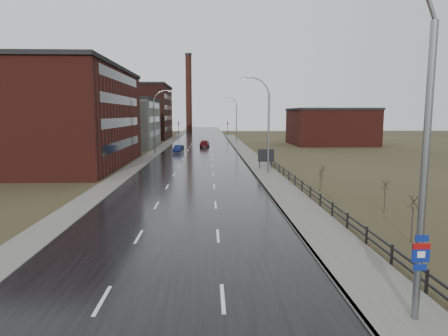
{
  "coord_description": "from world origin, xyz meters",
  "views": [
    {
      "loc": [
        1.79,
        -10.56,
        7.11
      ],
      "look_at": [
        2.96,
        19.78,
        3.0
      ],
      "focal_mm": 32.0,
      "sensor_mm": 36.0,
      "label": 1
    }
  ],
  "objects": [
    {
      "name": "sidewalk_left",
      "position": [
        -8.2,
        60.0,
        0.06
      ],
      "size": [
        2.4,
        260.0,
        0.12
      ],
      "primitive_type": "cube",
      "color": "#595651",
      "rests_on": "ground"
    },
    {
      "name": "curb_right",
      "position": [
        7.08,
        35.0,
        0.09
      ],
      "size": [
        0.16,
        180.0,
        0.18
      ],
      "primitive_type": "cube",
      "color": "slate",
      "rests_on": "ground"
    },
    {
      "name": "warehouse_near",
      "position": [
        -20.99,
        45.0,
        6.76
      ],
      "size": [
        22.44,
        28.56,
        13.5
      ],
      "color": "#471914",
      "rests_on": "ground"
    },
    {
      "name": "car_far",
      "position": [
        0.89,
        75.62,
        0.8
      ],
      "size": [
        2.27,
        4.83,
        1.6
      ],
      "primitive_type": "imported",
      "rotation": [
        0.0,
        0.0,
        3.06
      ],
      "color": "#510D12",
      "rests_on": "ground"
    },
    {
      "name": "streetlight_right_far",
      "position": [
        8.5,
        90.0,
        5.84
      ],
      "size": [
        3.36,
        0.28,
        11.35
      ],
      "color": "slate",
      "rests_on": "ground"
    },
    {
      "name": "traffic_light_right",
      "position": [
        8.0,
        120.0,
        4.6
      ],
      "size": [
        0.58,
        2.73,
        5.3
      ],
      "color": "black",
      "rests_on": "ground"
    },
    {
      "name": "road",
      "position": [
        0.0,
        60.0,
        0.03
      ],
      "size": [
        14.0,
        300.0,
        0.06
      ],
      "primitive_type": "cube",
      "color": "black",
      "rests_on": "ground"
    },
    {
      "name": "shrub_e",
      "position": [
        12.08,
        25.39,
        1.13
      ],
      "size": [
        0.51,
        0.54,
        2.14
      ],
      "color": "#382D23",
      "rests_on": "ground"
    },
    {
      "name": "sidewalk_right",
      "position": [
        8.6,
        35.0,
        0.09
      ],
      "size": [
        3.2,
        180.0,
        0.18
      ],
      "primitive_type": "cube",
      "color": "#595651",
      "rests_on": "ground"
    },
    {
      "name": "shrub_c",
      "position": [
        13.06,
        10.52,
        1.45
      ],
      "size": [
        0.64,
        0.68,
        2.73
      ],
      "color": "#382D23",
      "rests_on": "ground"
    },
    {
      "name": "shrub_d",
      "position": [
        14.56,
        17.39,
        1.26
      ],
      "size": [
        0.56,
        0.59,
        2.37
      ],
      "color": "#382D23",
      "rests_on": "ground"
    },
    {
      "name": "streetlight_right_mid",
      "position": [
        8.5,
        36.0,
        5.84
      ],
      "size": [
        3.36,
        0.28,
        11.35
      ],
      "color": "slate",
      "rests_on": "ground"
    },
    {
      "name": "traffic_light_left",
      "position": [
        -8.0,
        120.0,
        4.6
      ],
      "size": [
        0.58,
        2.73,
        5.3
      ],
      "color": "black",
      "rests_on": "ground"
    },
    {
      "name": "guardrail",
      "position": [
        10.3,
        18.31,
        0.71
      ],
      "size": [
        0.1,
        53.05,
        1.1
      ],
      "color": "black",
      "rests_on": "ground"
    },
    {
      "name": "billboard",
      "position": [
        9.1,
        39.89,
        1.78
      ],
      "size": [
        2.07,
        0.17,
        2.67
      ],
      "color": "black",
      "rests_on": "ground"
    },
    {
      "name": "warehouse_mid",
      "position": [
        -17.99,
        78.0,
        5.26
      ],
      "size": [
        16.32,
        20.4,
        10.5
      ],
      "color": "slate",
      "rests_on": "ground"
    },
    {
      "name": "building_right",
      "position": [
        30.3,
        82.0,
        4.26
      ],
      "size": [
        18.36,
        16.32,
        8.5
      ],
      "color": "#471914",
      "rests_on": "ground"
    },
    {
      "name": "smokestack",
      "position": [
        -6.0,
        150.0,
        15.5
      ],
      "size": [
        2.7,
        2.7,
        30.7
      ],
      "color": "#331611",
      "rests_on": "ground"
    },
    {
      "name": "warehouse_far",
      "position": [
        -22.99,
        108.0,
        7.76
      ],
      "size": [
        26.52,
        24.48,
        15.5
      ],
      "color": "#331611",
      "rests_on": "ground"
    },
    {
      "name": "streetlight_main",
      "position": [
        8.47,
        2.0,
        6.06
      ],
      "size": [
        3.91,
        0.29,
        12.11
      ],
      "color": "slate",
      "rests_on": "ground"
    },
    {
      "name": "streetlight_left",
      "position": [
        -7.7,
        62.0,
        5.84
      ],
      "size": [
        3.36,
        0.28,
        11.35
      ],
      "color": "slate",
      "rests_on": "ground"
    },
    {
      "name": "shrub_f",
      "position": [
        13.73,
        30.34,
        0.92
      ],
      "size": [
        0.42,
        0.44,
        1.74
      ],
      "color": "#382D23",
      "rests_on": "ground"
    },
    {
      "name": "car_near",
      "position": [
        -3.81,
        63.34,
        0.68
      ],
      "size": [
        1.89,
        4.28,
        1.37
      ],
      "primitive_type": "imported",
      "rotation": [
        0.0,
        0.0,
        -0.11
      ],
      "color": "#0D1542",
      "rests_on": "ground"
    }
  ]
}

